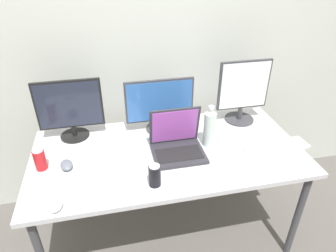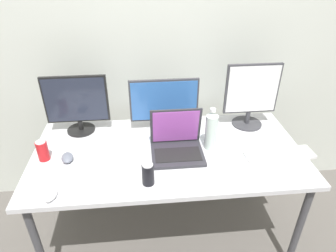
# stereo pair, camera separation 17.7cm
# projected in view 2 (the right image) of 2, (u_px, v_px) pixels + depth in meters

# --- Properties ---
(ground_plane) EXTENTS (16.00, 16.00, 0.00)m
(ground_plane) POSITION_uv_depth(u_px,v_px,m) (168.00, 230.00, 2.25)
(ground_plane) COLOR #5B5651
(wall_back) EXTENTS (7.00, 0.08, 2.60)m
(wall_back) POSITION_uv_depth(u_px,v_px,m) (160.00, 35.00, 2.08)
(wall_back) COLOR silver
(wall_back) RESTS_ON ground
(work_desk) EXTENTS (1.67, 0.82, 0.74)m
(work_desk) POSITION_uv_depth(u_px,v_px,m) (168.00, 158.00, 1.90)
(work_desk) COLOR #424247
(work_desk) RESTS_ON ground
(monitor_left) EXTENTS (0.41, 0.19, 0.40)m
(monitor_left) POSITION_uv_depth(u_px,v_px,m) (77.00, 104.00, 1.96)
(monitor_left) COLOR black
(monitor_left) RESTS_ON work_desk
(monitor_center) EXTENTS (0.46, 0.19, 0.37)m
(monitor_center) POSITION_uv_depth(u_px,v_px,m) (164.00, 104.00, 1.99)
(monitor_center) COLOR #38383D
(monitor_center) RESTS_ON work_desk
(monitor_right) EXTENTS (0.37, 0.21, 0.45)m
(monitor_right) POSITION_uv_depth(u_px,v_px,m) (251.00, 95.00, 2.02)
(monitor_right) COLOR #38383D
(monitor_right) RESTS_ON work_desk
(laptop_silver) EXTENTS (0.31, 0.26, 0.27)m
(laptop_silver) POSITION_uv_depth(u_px,v_px,m) (177.00, 143.00, 1.83)
(laptop_silver) COLOR #2D2D33
(laptop_silver) RESTS_ON work_desk
(keyboard_main) EXTENTS (0.43, 0.15, 0.02)m
(keyboard_main) POSITION_uv_depth(u_px,v_px,m) (279.00, 155.00, 1.81)
(keyboard_main) COLOR white
(keyboard_main) RESTS_ON work_desk
(mouse_by_keyboard) EXTENTS (0.09, 0.11, 0.04)m
(mouse_by_keyboard) POSITION_uv_depth(u_px,v_px,m) (67.00, 158.00, 1.77)
(mouse_by_keyboard) COLOR slate
(mouse_by_keyboard) RESTS_ON work_desk
(mouse_by_laptop) EXTENTS (0.07, 0.10, 0.03)m
(mouse_by_laptop) POSITION_uv_depth(u_px,v_px,m) (50.00, 195.00, 1.51)
(mouse_by_laptop) COLOR silver
(mouse_by_laptop) RESTS_ON work_desk
(water_bottle) EXTENTS (0.08, 0.08, 0.28)m
(water_bottle) POSITION_uv_depth(u_px,v_px,m) (211.00, 130.00, 1.83)
(water_bottle) COLOR silver
(water_bottle) RESTS_ON work_desk
(soda_can_near_keyboard) EXTENTS (0.07, 0.07, 0.13)m
(soda_can_near_keyboard) POSITION_uv_depth(u_px,v_px,m) (148.00, 174.00, 1.58)
(soda_can_near_keyboard) COLOR black
(soda_can_near_keyboard) RESTS_ON work_desk
(soda_can_by_laptop) EXTENTS (0.07, 0.07, 0.13)m
(soda_can_by_laptop) POSITION_uv_depth(u_px,v_px,m) (43.00, 151.00, 1.76)
(soda_can_by_laptop) COLOR red
(soda_can_by_laptop) RESTS_ON work_desk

